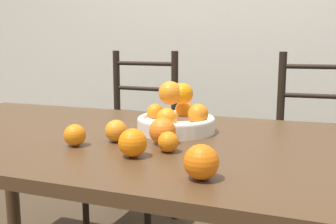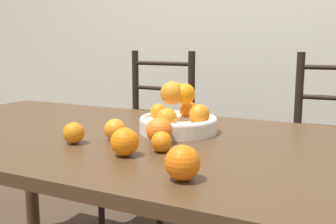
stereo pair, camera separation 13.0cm
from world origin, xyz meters
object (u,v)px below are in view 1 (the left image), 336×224
fruit_bowl (176,117)px  orange_loose_2 (116,131)px  chair_left (134,143)px  orange_loose_5 (75,135)px  orange_loose_0 (168,142)px  orange_loose_3 (133,143)px  orange_loose_4 (162,131)px  chair_right (318,160)px  orange_loose_1 (201,162)px

fruit_bowl → orange_loose_2: 0.24m
orange_loose_2 → chair_left: chair_left is taller
orange_loose_5 → chair_left: (-0.27, 0.97, -0.28)m
orange_loose_0 → orange_loose_5: size_ratio=0.90×
orange_loose_2 → orange_loose_3: bearing=-47.9°
orange_loose_4 → chair_left: chair_left is taller
orange_loose_0 → orange_loose_3: size_ratio=0.76×
orange_loose_0 → orange_loose_3: (-0.07, -0.08, 0.01)m
orange_loose_0 → orange_loose_3: 0.11m
orange_loose_4 → fruit_bowl: bearing=95.2°
fruit_bowl → orange_loose_2: fruit_bowl is taller
fruit_bowl → orange_loose_4: bearing=-84.8°
fruit_bowl → chair_right: chair_right is taller
orange_loose_3 → chair_right: chair_right is taller
orange_loose_3 → orange_loose_4: orange_loose_4 is taller
orange_loose_0 → orange_loose_1: bearing=-51.4°
orange_loose_0 → orange_loose_3: bearing=-133.0°
orange_loose_0 → chair_left: 1.13m
orange_loose_1 → orange_loose_3: bearing=153.9°
orange_loose_4 → orange_loose_5: bearing=-154.4°
orange_loose_2 → orange_loose_4: 0.15m
orange_loose_0 → orange_loose_2: size_ratio=0.86×
orange_loose_5 → chair_right: size_ratio=0.07×
orange_loose_0 → chair_left: chair_left is taller
fruit_bowl → orange_loose_3: 0.34m
orange_loose_1 → chair_left: 1.36m
orange_loose_1 → chair_left: size_ratio=0.08×
orange_loose_1 → orange_loose_4: size_ratio=0.99×
orange_loose_2 → chair_right: 1.11m
orange_loose_3 → orange_loose_4: (0.02, 0.16, 0.00)m
orange_loose_4 → chair_left: bearing=120.6°
fruit_bowl → orange_loose_1: (0.22, -0.45, -0.01)m
orange_loose_0 → orange_loose_2: 0.21m
fruit_bowl → orange_loose_2: (-0.13, -0.20, -0.02)m
orange_loose_5 → chair_right: bearing=53.7°
orange_loose_3 → chair_right: size_ratio=0.08×
fruit_bowl → chair_right: size_ratio=0.28×
orange_loose_4 → orange_loose_3: bearing=-98.5°
orange_loose_0 → chair_right: 1.07m
orange_loose_3 → fruit_bowl: bearing=88.6°
orange_loose_2 → orange_loose_3: size_ratio=0.89×
orange_loose_3 → chair_left: size_ratio=0.08×
orange_loose_1 → orange_loose_2: bearing=144.7°
orange_loose_0 → orange_loose_4: size_ratio=0.73×
orange_loose_0 → chair_right: size_ratio=0.06×
orange_loose_0 → orange_loose_5: orange_loose_5 is taller
chair_left → orange_loose_5: bearing=-72.0°
orange_loose_3 → orange_loose_4: size_ratio=0.96×
orange_loose_3 → orange_loose_5: orange_loose_3 is taller
orange_loose_1 → chair_left: (-0.71, 1.13, -0.29)m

